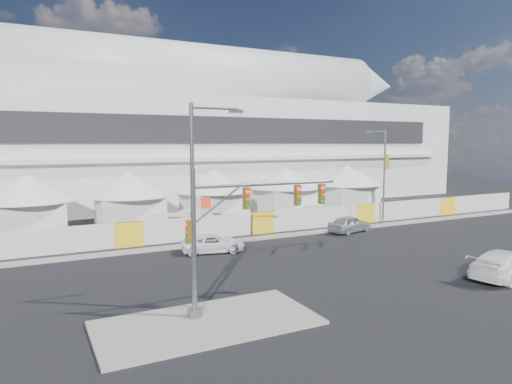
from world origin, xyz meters
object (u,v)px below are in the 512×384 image
pickup_near (506,264)px  streetlight_curb (383,170)px  traffic_mast (229,233)px  lot_car_c (105,231)px  boom_lift (164,226)px  lot_car_a (315,211)px  streetlight_median (198,192)px  lot_car_b (421,205)px  pickup_curb (213,244)px  sedan_silver (350,224)px

pickup_near → streetlight_curb: (5.52, 17.06, 4.67)m
traffic_mast → streetlight_curb: streetlight_curb is taller
lot_car_c → boom_lift: boom_lift is taller
boom_lift → lot_car_c: bearing=-177.5°
traffic_mast → streetlight_curb: (22.92, 14.74, 1.56)m
lot_car_a → boom_lift: 17.96m
streetlight_median → lot_car_c: bearing=94.5°
pickup_near → lot_car_b: pickup_near is taller
pickup_curb → traffic_mast: (-3.87, -11.99, 3.31)m
sedan_silver → lot_car_a: bearing=-27.0°
pickup_near → streetlight_median: bearing=68.1°
sedan_silver → pickup_near: (-0.55, -15.74, 0.08)m
lot_car_b → boom_lift: 31.73m
pickup_near → boom_lift: bearing=23.4°
sedan_silver → pickup_curb: (-14.08, -1.44, -0.12)m
sedan_silver → pickup_curb: sedan_silver is taller
lot_car_b → traffic_mast: traffic_mast is taller
pickup_near → pickup_curb: bearing=32.4°
lot_car_a → sedan_silver: bearing=-162.0°
sedan_silver → boom_lift: 16.96m
traffic_mast → boom_lift: bearing=83.5°
lot_car_a → boom_lift: boom_lift is taller
pickup_curb → streetlight_curb: bearing=-70.3°
lot_car_b → streetlight_curb: bearing=120.6°
lot_car_c → streetlight_median: 20.33m
pickup_near → boom_lift: size_ratio=0.90×
pickup_curb → pickup_near: size_ratio=0.80×
boom_lift → pickup_curb: bearing=-64.3°
pickup_curb → traffic_mast: size_ratio=0.59×
lot_car_b → sedan_silver: bearing=117.4°
streetlight_median → lot_car_a: bearing=44.7°
lot_car_a → lot_car_b: bearing=-67.2°
lot_car_a → lot_car_b: 14.09m
streetlight_median → traffic_mast: bearing=-48.6°
boom_lift → lot_car_a: bearing=21.4°
lot_car_b → lot_car_c: (-36.62, 0.81, -0.11)m
pickup_near → lot_car_b: size_ratio=1.32×
lot_car_c → streetlight_curb: bearing=-108.1°
lot_car_a → traffic_mast: (-20.06, -22.18, 3.31)m
lot_car_a → traffic_mast: size_ratio=0.50×
lot_car_c → traffic_mast: (2.65, -20.84, 3.32)m
lot_car_b → boom_lift: size_ratio=0.68×
sedan_silver → streetlight_median: size_ratio=0.46×
streetlight_median → boom_lift: size_ratio=1.50×
pickup_curb → boom_lift: size_ratio=0.72×
boom_lift → lot_car_b: bearing=14.3°
lot_car_b → streetlight_median: bearing=123.2°
lot_car_c → lot_car_b: bearing=-96.0°
pickup_near → lot_car_b: 27.82m
lot_car_b → streetlight_curb: (-11.05, -5.29, 4.77)m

